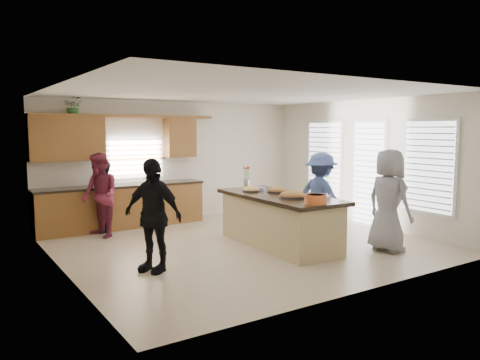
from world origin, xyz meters
TOP-DOWN VIEW (x-y plane):
  - floor at (0.00, 0.00)m, footprint 6.50×6.50m
  - room_shell at (0.00, 0.00)m, footprint 6.52×6.02m
  - back_cabinetry at (-1.47, 2.73)m, footprint 4.08×0.66m
  - right_wall_glazing at (3.22, -0.13)m, footprint 0.06×4.00m
  - island at (0.48, -0.44)m, footprint 1.26×2.74m
  - platter_front at (0.47, -0.82)m, footprint 0.50×0.50m
  - platter_mid at (0.68, -0.12)m, footprint 0.39×0.39m
  - platter_back at (0.33, 0.27)m, footprint 0.36×0.36m
  - salad_bowl at (0.32, -1.58)m, footprint 0.36×0.36m
  - clear_cup at (0.72, -1.48)m, footprint 0.07×0.07m
  - plate_stack at (0.56, 0.31)m, footprint 0.21×0.21m
  - flower_vase at (0.57, 0.79)m, footprint 0.14×0.14m
  - potted_plant at (-2.34, 2.82)m, footprint 0.46×0.43m
  - woman_left_back at (-1.89, 2.47)m, footprint 0.46×0.61m
  - woman_left_mid at (-2.09, 2.05)m, footprint 0.78×0.92m
  - woman_left_front at (-2.09, -0.62)m, footprint 0.87×1.08m
  - woman_right_back at (1.46, -0.48)m, footprint 0.78×1.18m
  - woman_right_front at (1.84, -1.80)m, footprint 0.59×0.89m

SIDE VIEW (x-z plane):
  - floor at x=0.00m, z-range 0.00..0.00m
  - island at x=0.48m, z-range -0.02..0.93m
  - woman_left_back at x=-1.89m, z-range 0.00..1.49m
  - woman_left_mid at x=-2.09m, z-range 0.00..1.69m
  - woman_right_back at x=1.46m, z-range 0.00..1.70m
  - woman_left_front at x=-2.09m, z-range 0.00..1.72m
  - woman_right_front at x=1.84m, z-range 0.00..1.81m
  - back_cabinetry at x=-1.47m, z-range -0.32..2.14m
  - platter_back at x=0.33m, z-range 0.90..1.05m
  - platter_mid at x=0.68m, z-range 0.90..1.06m
  - platter_front at x=0.47m, z-range 0.88..1.08m
  - plate_stack at x=0.56m, z-range 0.95..1.01m
  - clear_cup at x=0.72m, z-range 0.95..1.04m
  - salad_bowl at x=0.32m, z-range 0.96..1.11m
  - flower_vase at x=0.57m, z-range 0.97..1.41m
  - right_wall_glazing at x=3.22m, z-range 0.22..2.47m
  - room_shell at x=0.00m, z-range 0.50..3.31m
  - potted_plant at x=-2.34m, z-range 2.40..2.82m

